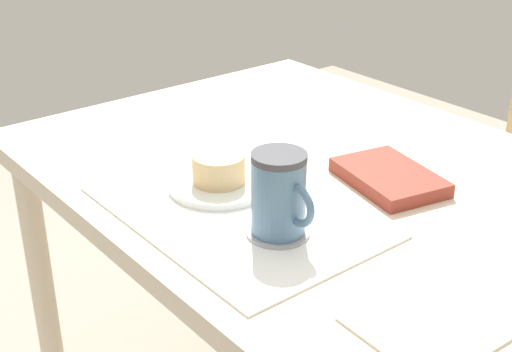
{
  "coord_description": "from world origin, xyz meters",
  "views": [
    {
      "loc": [
        0.77,
        -0.79,
        1.26
      ],
      "look_at": [
        -0.0,
        -0.17,
        0.79
      ],
      "focal_mm": 50.0,
      "sensor_mm": 36.0,
      "label": 1
    }
  ],
  "objects_px": {
    "dining_table": "(332,218)",
    "small_book": "(389,177)",
    "pastry_plate": "(219,185)",
    "coffee_mug": "(280,194)",
    "pastry": "(219,168)"
  },
  "relations": [
    {
      "from": "dining_table",
      "to": "coffee_mug",
      "type": "height_order",
      "value": "coffee_mug"
    },
    {
      "from": "pastry_plate",
      "to": "coffee_mug",
      "type": "xyz_separation_m",
      "value": [
        0.18,
        -0.02,
        0.06
      ]
    },
    {
      "from": "dining_table",
      "to": "pastry_plate",
      "type": "height_order",
      "value": "pastry_plate"
    },
    {
      "from": "pastry_plate",
      "to": "pastry",
      "type": "relative_size",
      "value": 1.92
    },
    {
      "from": "pastry",
      "to": "coffee_mug",
      "type": "height_order",
      "value": "coffee_mug"
    },
    {
      "from": "dining_table",
      "to": "pastry",
      "type": "distance_m",
      "value": 0.24
    },
    {
      "from": "coffee_mug",
      "to": "small_book",
      "type": "height_order",
      "value": "coffee_mug"
    },
    {
      "from": "pastry_plate",
      "to": "small_book",
      "type": "relative_size",
      "value": 0.91
    },
    {
      "from": "dining_table",
      "to": "pastry_plate",
      "type": "relative_size",
      "value": 6.97
    },
    {
      "from": "coffee_mug",
      "to": "small_book",
      "type": "bearing_deg",
      "value": 93.85
    },
    {
      "from": "dining_table",
      "to": "pastry_plate",
      "type": "xyz_separation_m",
      "value": [
        -0.08,
        -0.19,
        0.09
      ]
    },
    {
      "from": "dining_table",
      "to": "pastry_plate",
      "type": "distance_m",
      "value": 0.22
    },
    {
      "from": "pastry_plate",
      "to": "pastry",
      "type": "bearing_deg",
      "value": 90.0
    },
    {
      "from": "small_book",
      "to": "pastry",
      "type": "bearing_deg",
      "value": -111.63
    },
    {
      "from": "dining_table",
      "to": "small_book",
      "type": "height_order",
      "value": "small_book"
    }
  ]
}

